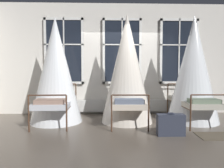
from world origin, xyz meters
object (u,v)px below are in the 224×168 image
Objects in this scene: cot_first at (56,71)px; cot_second at (127,70)px; suitcase_dark at (171,125)px; cot_third at (193,70)px.

cot_first is 0.97× the size of cot_second.
cot_first is at bearing 154.43° from suitcase_dark.
cot_first is 0.98× the size of cot_third.
cot_third reaches higher than suitcase_dark.
cot_first is at bearing 90.42° from cot_third.
suitcase_dark is (0.78, -1.22, -1.13)m from cot_second.
cot_second is at bearing 90.74° from cot_third.
suitcase_dark is at bearing -117.08° from cot_first.
cot_second reaches higher than cot_first.
cot_third is (3.57, -0.05, 0.02)m from cot_first.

